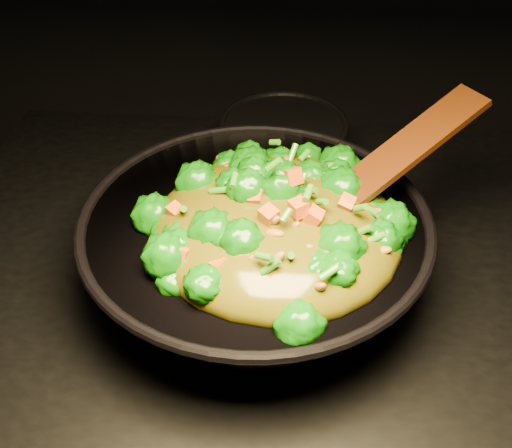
# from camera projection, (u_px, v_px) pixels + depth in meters

# --- Properties ---
(stovetop) EXTENTS (1.20, 0.90, 0.90)m
(stovetop) POSITION_uv_depth(u_px,v_px,m) (302.00, 446.00, 1.23)
(stovetop) COLOR black
(stovetop) RESTS_ON ground
(wok) EXTENTS (0.55, 0.55, 0.13)m
(wok) POSITION_uv_depth(u_px,v_px,m) (255.00, 256.00, 0.89)
(wok) COLOR black
(wok) RESTS_ON stovetop
(stir_fry) EXTENTS (0.35, 0.35, 0.11)m
(stir_fry) POSITION_uv_depth(u_px,v_px,m) (277.00, 199.00, 0.79)
(stir_fry) COLOR #116407
(stir_fry) RESTS_ON wok
(spatula) EXTENTS (0.30, 0.24, 0.14)m
(spatula) POSITION_uv_depth(u_px,v_px,m) (374.00, 174.00, 0.82)
(spatula) COLOR #3E1805
(spatula) RESTS_ON wok
(back_pot) EXTENTS (0.26, 0.26, 0.12)m
(back_pot) POSITION_uv_depth(u_px,v_px,m) (283.00, 151.00, 1.10)
(back_pot) COLOR black
(back_pot) RESTS_ON stovetop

